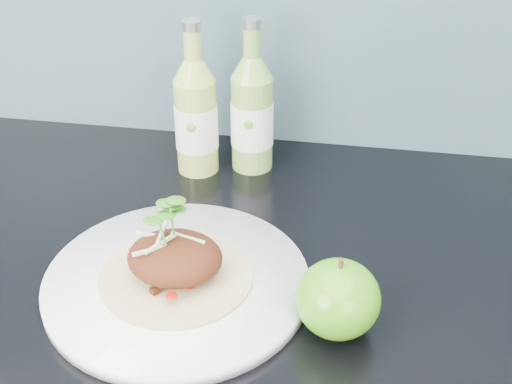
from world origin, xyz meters
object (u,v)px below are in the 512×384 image
cider_bottle_right (252,113)px  cider_bottle_left (196,116)px  dinner_plate (177,283)px  green_apple (338,299)px

cider_bottle_right → cider_bottle_left: bearing=175.9°
dinner_plate → cider_bottle_left: 0.28m
cider_bottle_right → dinner_plate: bearing=-117.5°
green_apple → cider_bottle_left: 0.37m
dinner_plate → green_apple: (0.18, -0.04, 0.03)m
dinner_plate → cider_bottle_left: cider_bottle_left is taller
green_apple → cider_bottle_left: bearing=126.4°
cider_bottle_left → cider_bottle_right: 0.08m
dinner_plate → cider_bottle_right: bearing=82.6°
green_apple → cider_bottle_left: cider_bottle_left is taller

